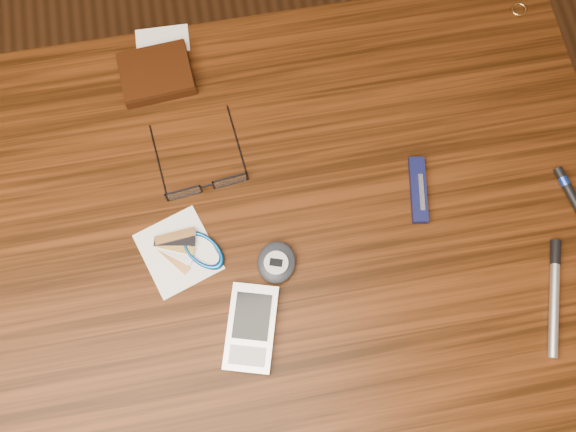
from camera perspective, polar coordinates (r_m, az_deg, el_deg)
name	(u,v)px	position (r m, az deg, el deg)	size (l,w,h in m)	color
ground	(269,325)	(1.59, -1.67, -9.68)	(3.80, 3.80, 0.00)	#472814
desk	(257,262)	(0.95, -2.76, -4.11)	(1.00, 0.70, 0.75)	#3A1A09
wallet_and_card	(156,73)	(0.96, -11.62, 12.34)	(0.11, 0.13, 0.02)	black
eyeglasses	(206,182)	(0.87, -7.31, 2.98)	(0.13, 0.13, 0.03)	black
gold_ring	(519,9)	(1.07, 19.83, 16.90)	(0.02, 0.02, 0.00)	tan
pda_phone	(251,328)	(0.82, -3.30, -9.91)	(0.09, 0.12, 0.02)	#B2B1B6
pedometer	(277,262)	(0.83, -1.02, -4.14)	(0.07, 0.07, 0.02)	#20252C
notepad_keys	(190,250)	(0.85, -8.70, -3.03)	(0.13, 0.12, 0.01)	white
pocket_knife	(418,190)	(0.89, 11.51, 2.27)	(0.04, 0.10, 0.01)	#0E1033
silver_pen	(555,288)	(0.90, 22.61, -5.96)	(0.06, 0.15, 0.01)	silver
black_blue_pen	(572,196)	(0.95, 23.93, 1.65)	(0.03, 0.09, 0.01)	black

